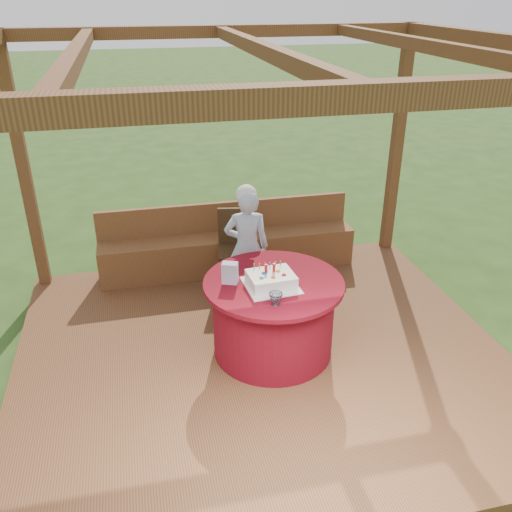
{
  "coord_description": "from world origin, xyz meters",
  "views": [
    {
      "loc": [
        -0.99,
        -4.03,
        3.19
      ],
      "look_at": [
        0.0,
        0.25,
        1.0
      ],
      "focal_mm": 38.0,
      "sensor_mm": 36.0,
      "label": 1
    }
  ],
  "objects_px": {
    "chair": "(237,244)",
    "drinking_glass": "(276,299)",
    "gift_bag": "(230,273)",
    "bench": "(228,249)",
    "birthday_cake": "(271,280)",
    "elderly_woman": "(247,245)",
    "table": "(273,316)"
  },
  "relations": [
    {
      "from": "bench",
      "to": "table",
      "type": "bearing_deg",
      "value": -86.57
    },
    {
      "from": "chair",
      "to": "drinking_glass",
      "type": "height_order",
      "value": "chair"
    },
    {
      "from": "chair",
      "to": "drinking_glass",
      "type": "xyz_separation_m",
      "value": [
        -0.03,
        -1.74,
        0.31
      ]
    },
    {
      "from": "birthday_cake",
      "to": "gift_bag",
      "type": "relative_size",
      "value": 2.48
    },
    {
      "from": "bench",
      "to": "drinking_glass",
      "type": "bearing_deg",
      "value": -89.47
    },
    {
      "from": "elderly_woman",
      "to": "gift_bag",
      "type": "distance_m",
      "value": 0.94
    },
    {
      "from": "bench",
      "to": "gift_bag",
      "type": "distance_m",
      "value": 1.77
    },
    {
      "from": "bench",
      "to": "elderly_woman",
      "type": "xyz_separation_m",
      "value": [
        0.06,
        -0.78,
        0.4
      ]
    },
    {
      "from": "table",
      "to": "birthday_cake",
      "type": "distance_m",
      "value": 0.43
    },
    {
      "from": "birthday_cake",
      "to": "gift_bag",
      "type": "xyz_separation_m",
      "value": [
        -0.34,
        0.14,
        0.04
      ]
    },
    {
      "from": "birthday_cake",
      "to": "bench",
      "type": "bearing_deg",
      "value": 91.95
    },
    {
      "from": "bench",
      "to": "gift_bag",
      "type": "bearing_deg",
      "value": -99.48
    },
    {
      "from": "gift_bag",
      "to": "elderly_woman",
      "type": "bearing_deg",
      "value": 90.21
    },
    {
      "from": "elderly_woman",
      "to": "drinking_glass",
      "type": "distance_m",
      "value": 1.32
    },
    {
      "from": "chair",
      "to": "birthday_cake",
      "type": "relative_size",
      "value": 1.83
    },
    {
      "from": "birthday_cake",
      "to": "drinking_glass",
      "type": "bearing_deg",
      "value": -97.58
    },
    {
      "from": "table",
      "to": "gift_bag",
      "type": "distance_m",
      "value": 0.6
    },
    {
      "from": "drinking_glass",
      "to": "elderly_woman",
      "type": "bearing_deg",
      "value": 88.2
    },
    {
      "from": "table",
      "to": "chair",
      "type": "height_order",
      "value": "chair"
    },
    {
      "from": "chair",
      "to": "gift_bag",
      "type": "bearing_deg",
      "value": -103.89
    },
    {
      "from": "table",
      "to": "elderly_woman",
      "type": "relative_size",
      "value": 0.95
    },
    {
      "from": "chair",
      "to": "gift_bag",
      "type": "height_order",
      "value": "gift_bag"
    },
    {
      "from": "bench",
      "to": "gift_bag",
      "type": "relative_size",
      "value": 15.64
    },
    {
      "from": "table",
      "to": "chair",
      "type": "relative_size",
      "value": 1.43
    },
    {
      "from": "bench",
      "to": "drinking_glass",
      "type": "relative_size",
      "value": 26.66
    },
    {
      "from": "bench",
      "to": "birthday_cake",
      "type": "xyz_separation_m",
      "value": [
        0.06,
        -1.78,
        0.53
      ]
    },
    {
      "from": "bench",
      "to": "chair",
      "type": "relative_size",
      "value": 3.44
    },
    {
      "from": "chair",
      "to": "drinking_glass",
      "type": "bearing_deg",
      "value": -90.84
    },
    {
      "from": "elderly_woman",
      "to": "birthday_cake",
      "type": "xyz_separation_m",
      "value": [
        0.0,
        -1.0,
        0.13
      ]
    },
    {
      "from": "elderly_woman",
      "to": "drinking_glass",
      "type": "height_order",
      "value": "elderly_woman"
    },
    {
      "from": "table",
      "to": "bench",
      "type": "bearing_deg",
      "value": 93.43
    },
    {
      "from": "gift_bag",
      "to": "drinking_glass",
      "type": "relative_size",
      "value": 1.7
    }
  ]
}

